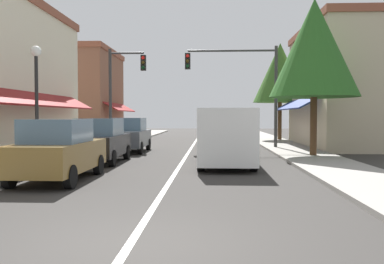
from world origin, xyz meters
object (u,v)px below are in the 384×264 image
Objects in this scene: van_in_lane at (226,135)px; tree_right_far at (280,73)px; parked_car_second_left at (100,141)px; parked_car_third_left at (129,135)px; tree_right_near at (314,48)px; traffic_signal_mast_arm at (244,79)px; parked_car_nearest_left at (58,150)px; street_lamp_left_near at (36,85)px; traffic_signal_left_corner at (121,84)px.

tree_right_far is at bearing 74.43° from van_in_lane.
parked_car_second_left is 1.00× the size of parked_car_third_left.
tree_right_near is 12.67m from tree_right_far.
van_in_lane is (4.80, -5.89, 0.27)m from parked_car_third_left.
tree_right_near is at bearing -61.18° from traffic_signal_mast_arm.
parked_car_nearest_left is 13.89m from traffic_signal_mast_arm.
parked_car_second_left is 0.57× the size of tree_right_far.
street_lamp_left_near is (-7.88, -9.58, -1.04)m from traffic_signal_mast_arm.
traffic_signal_left_corner reaches higher than parked_car_nearest_left.
parked_car_third_left is 4.25m from traffic_signal_left_corner.
parked_car_second_left is (-0.05, 4.72, 0.00)m from parked_car_nearest_left.
tree_right_far is (9.47, 19.78, 4.19)m from parked_car_nearest_left.
van_in_lane is 10.91m from traffic_signal_left_corner.
tree_right_near is at bearing 39.46° from van_in_lane.
tree_right_near is at bearing 38.44° from parked_car_nearest_left.
parked_car_third_left is at bearing -70.59° from traffic_signal_left_corner.
street_lamp_left_near is at bearing -122.68° from tree_right_far.
van_in_lane is 6.96m from street_lamp_left_near.
parked_car_third_left is 0.71× the size of traffic_signal_left_corner.
parked_car_third_left is (0.13, 9.76, 0.00)m from parked_car_nearest_left.
parked_car_third_left is 0.71× the size of traffic_signal_mast_arm.
parked_car_nearest_left is at bearing -56.04° from street_lamp_left_near.
parked_car_nearest_left is 0.58× the size of tree_right_near.
parked_car_third_left is (0.18, 5.04, 0.00)m from parked_car_second_left.
tree_right_near is (8.98, 2.40, 3.99)m from parked_car_second_left.
parked_car_nearest_left is at bearing -117.41° from traffic_signal_mast_arm.
parked_car_nearest_left is 1.00× the size of parked_car_third_left.
traffic_signal_left_corner is 12.63m from tree_right_far.
van_in_lane is at bearing -105.95° from tree_right_far.
tree_right_far is at bearing 64.27° from parked_car_nearest_left.
parked_car_nearest_left is 0.71× the size of traffic_signal_left_corner.
van_in_lane is at bearing -10.12° from parked_car_second_left.
traffic_signal_left_corner is (-1.04, 2.95, 2.87)m from parked_car_third_left.
tree_right_far is (3.24, 7.75, 1.10)m from traffic_signal_mast_arm.
parked_car_nearest_left is at bearing -89.81° from parked_car_second_left.
parked_car_second_left is 0.58× the size of tree_right_near.
traffic_signal_mast_arm is 7.18m from traffic_signal_left_corner.
traffic_signal_mast_arm is (6.11, 2.26, 3.09)m from parked_car_third_left.
tree_right_far reaches higher than parked_car_second_left.
traffic_signal_mast_arm reaches higher than parked_car_second_left.
parked_car_third_left is 10.02m from tree_right_near.
traffic_signal_left_corner is at bearing 108.90° from parked_car_third_left.
van_in_lane is 0.71× the size of tree_right_far.
parked_car_second_left is 0.96× the size of street_lamp_left_near.
parked_car_second_left is 0.79× the size of van_in_lane.
tree_right_far is at bearing 67.34° from traffic_signal_mast_arm.
parked_car_nearest_left is 9.76m from parked_car_third_left.
van_in_lane is 0.74× the size of tree_right_near.
parked_car_nearest_left is 4.72m from parked_car_second_left.
van_in_lane is at bearing -140.92° from tree_right_near.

